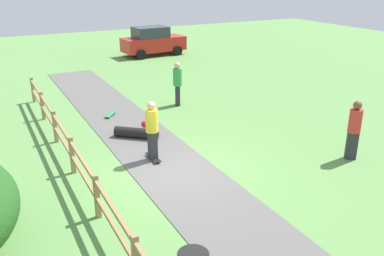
# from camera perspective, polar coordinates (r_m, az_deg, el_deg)

# --- Properties ---
(ground_plane) EXTENTS (60.00, 60.00, 0.00)m
(ground_plane) POSITION_cam_1_polar(r_m,az_deg,el_deg) (12.05, -2.35, -6.01)
(ground_plane) COLOR #60934C
(asphalt_path) EXTENTS (2.40, 28.00, 0.02)m
(asphalt_path) POSITION_cam_1_polar(r_m,az_deg,el_deg) (12.04, -2.35, -5.97)
(asphalt_path) COLOR #605E5B
(asphalt_path) RESTS_ON ground_plane
(wooden_fence) EXTENTS (0.12, 18.12, 1.10)m
(wooden_fence) POSITION_cam_1_polar(r_m,az_deg,el_deg) (11.02, -14.77, -5.56)
(wooden_fence) COLOR #997A51
(wooden_fence) RESTS_ON ground_plane
(skater_riding) EXTENTS (0.39, 0.80, 1.86)m
(skater_riding) POSITION_cam_1_polar(r_m,az_deg,el_deg) (12.39, -5.52, 0.05)
(skater_riding) COLOR black
(skater_riding) RESTS_ON asphalt_path
(skater_fallen) EXTENTS (1.40, 1.44, 0.36)m
(skater_fallen) POSITION_cam_1_polar(r_m,az_deg,el_deg) (14.46, -7.56, -0.57)
(skater_fallen) COLOR black
(skater_fallen) RESTS_ON asphalt_path
(skateboard_loose) EXTENTS (0.66, 0.75, 0.08)m
(skateboard_loose) POSITION_cam_1_polar(r_m,az_deg,el_deg) (16.81, -11.10, 1.90)
(skateboard_loose) COLOR #338C4C
(skateboard_loose) RESTS_ON asphalt_path
(bystander_red) EXTENTS (0.53, 0.53, 1.86)m
(bystander_red) POSITION_cam_1_polar(r_m,az_deg,el_deg) (13.37, 21.41, 0.11)
(bystander_red) COLOR #2D2D33
(bystander_red) RESTS_ON ground_plane
(bystander_green) EXTENTS (0.51, 0.51, 1.86)m
(bystander_green) POSITION_cam_1_polar(r_m,az_deg,el_deg) (17.60, -2.00, 6.38)
(bystander_green) COLOR #2D2D33
(bystander_green) RESTS_ON ground_plane
(parked_car_red) EXTENTS (4.30, 2.22, 1.92)m
(parked_car_red) POSITION_cam_1_polar(r_m,az_deg,el_deg) (28.65, -5.41, 11.80)
(parked_car_red) COLOR red
(parked_car_red) RESTS_ON ground_plane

